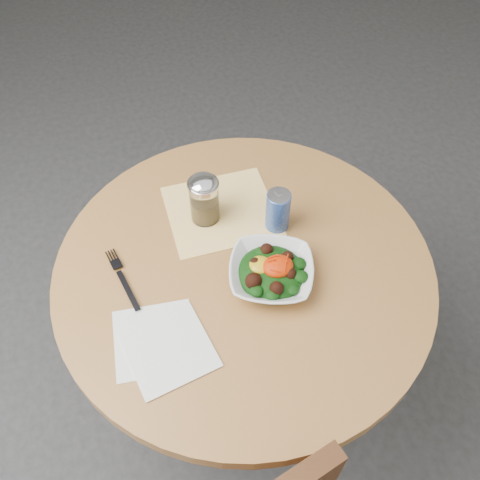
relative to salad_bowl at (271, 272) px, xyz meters
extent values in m
plane|color=#2B2C2E|center=(-0.05, 0.05, -0.78)|extent=(6.00, 6.00, 0.00)
cylinder|color=black|center=(-0.05, 0.05, -0.76)|extent=(0.52, 0.52, 0.03)
cylinder|color=black|center=(-0.05, 0.05, -0.42)|extent=(0.10, 0.10, 0.71)
cylinder|color=#B37740|center=(-0.05, 0.05, -0.05)|extent=(0.90, 0.90, 0.04)
cube|color=#FFA90D|center=(-0.05, 0.23, -0.03)|extent=(0.27, 0.25, 0.00)
cube|color=white|center=(-0.29, -0.08, -0.03)|extent=(0.19, 0.19, 0.00)
cube|color=white|center=(-0.26, -0.11, -0.02)|extent=(0.20, 0.20, 0.00)
imported|color=silver|center=(0.00, 0.00, 0.00)|extent=(0.25, 0.25, 0.05)
ellipsoid|color=black|center=(0.00, 0.00, 0.00)|extent=(0.16, 0.16, 0.06)
ellipsoid|color=gold|center=(-0.02, 0.01, 0.02)|extent=(0.05, 0.05, 0.02)
ellipsoid|color=red|center=(0.01, 0.00, 0.02)|extent=(0.07, 0.06, 0.03)
cube|color=black|center=(-0.32, 0.06, -0.02)|extent=(0.04, 0.12, 0.00)
cube|color=black|center=(-0.34, 0.15, -0.02)|extent=(0.04, 0.07, 0.00)
cylinder|color=silver|center=(-0.10, 0.22, 0.03)|extent=(0.07, 0.07, 0.11)
cylinder|color=#A2844C|center=(-0.10, 0.22, 0.01)|extent=(0.06, 0.06, 0.06)
cylinder|color=silver|center=(-0.10, 0.22, 0.09)|extent=(0.08, 0.08, 0.01)
ellipsoid|color=silver|center=(-0.10, 0.22, 0.10)|extent=(0.07, 0.07, 0.03)
cylinder|color=navy|center=(0.07, 0.15, 0.03)|extent=(0.06, 0.06, 0.11)
cylinder|color=silver|center=(0.07, 0.15, 0.08)|extent=(0.06, 0.06, 0.00)
cube|color=silver|center=(0.07, 0.15, 0.09)|extent=(0.01, 0.02, 0.00)
camera|label=1|loc=(-0.27, -0.64, 1.01)|focal=40.00mm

